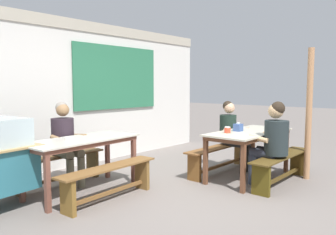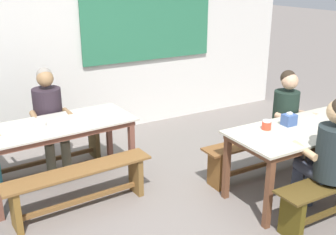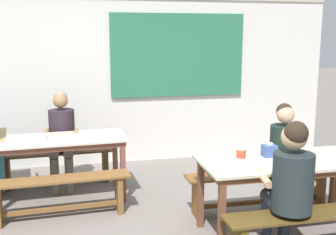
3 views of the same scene
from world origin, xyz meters
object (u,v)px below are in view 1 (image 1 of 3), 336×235
(person_center_facing, at_px, (65,138))
(condiment_jar, at_px, (227,130))
(bench_near_back, at_px, (220,155))
(bench_near_front, at_px, (282,165))
(bench_far_back, at_px, (59,166))
(person_right_near_table, at_px, (232,131))
(dining_table_near, at_px, (249,136))
(bench_far_front, at_px, (109,178))
(dining_table_far, at_px, (82,144))
(tissue_box, at_px, (238,127))
(wooden_support_post, at_px, (309,114))
(person_near_front, at_px, (272,138))
(soup_bowl, at_px, (69,138))

(person_center_facing, bearing_deg, condiment_jar, -44.16)
(bench_near_back, relative_size, bench_near_front, 1.04)
(bench_far_back, xyz_separation_m, person_right_near_table, (2.53, -1.49, 0.39))
(dining_table_near, height_order, bench_far_back, dining_table_near)
(bench_far_front, relative_size, person_right_near_table, 1.24)
(dining_table_far, bearing_deg, tissue_box, -30.86)
(dining_table_far, distance_m, bench_far_back, 0.68)
(bench_near_back, xyz_separation_m, wooden_support_post, (0.56, -1.30, 0.75))
(person_near_front, bearing_deg, tissue_box, 79.75)
(bench_near_back, xyz_separation_m, soup_bowl, (-2.41, 0.88, 0.49))
(bench_near_back, xyz_separation_m, person_right_near_table, (0.26, -0.08, 0.39))
(person_right_near_table, xyz_separation_m, wooden_support_post, (0.30, -1.21, 0.36))
(person_near_front, height_order, condiment_jar, person_near_front)
(tissue_box, bearing_deg, soup_bowl, 150.64)
(dining_table_far, distance_m, bench_near_back, 2.43)
(bench_far_front, bearing_deg, dining_table_near, -21.24)
(dining_table_far, bearing_deg, bench_near_front, -41.33)
(bench_near_back, relative_size, person_near_front, 1.34)
(wooden_support_post, bearing_deg, bench_near_back, 113.45)
(person_near_front, bearing_deg, person_right_near_table, 63.20)
(dining_table_far, relative_size, soup_bowl, 12.20)
(bench_far_back, bearing_deg, dining_table_near, -40.89)
(tissue_box, distance_m, soup_bowl, 2.64)
(bench_near_back, relative_size, person_center_facing, 1.35)
(bench_near_front, bearing_deg, soup_bowl, 140.47)
(dining_table_far, distance_m, person_right_near_table, 2.67)
(tissue_box, height_order, soup_bowl, tissue_box)
(dining_table_far, relative_size, tissue_box, 11.70)
(bench_far_front, xyz_separation_m, person_center_facing, (0.01, 1.05, 0.42))
(person_center_facing, relative_size, tissue_box, 8.87)
(soup_bowl, bearing_deg, bench_near_back, -20.04)
(dining_table_near, distance_m, bench_far_front, 2.40)
(tissue_box, bearing_deg, bench_far_front, 161.13)
(dining_table_near, bearing_deg, dining_table_far, 147.75)
(person_right_near_table, relative_size, soup_bowl, 9.02)
(bench_far_back, relative_size, wooden_support_post, 0.73)
(bench_near_back, relative_size, wooden_support_post, 0.82)
(bench_near_front, bearing_deg, person_center_facing, 131.75)
(bench_near_front, bearing_deg, person_near_front, 164.74)
(person_center_facing, xyz_separation_m, person_right_near_table, (2.45, -1.43, -0.02))
(dining_table_near, bearing_deg, wooden_support_post, -52.85)
(person_right_near_table, height_order, tissue_box, person_right_near_table)
(dining_table_near, relative_size, bench_near_back, 1.00)
(dining_table_near, relative_size, bench_near_front, 1.04)
(bench_far_front, height_order, wooden_support_post, wooden_support_post)
(tissue_box, bearing_deg, dining_table_near, -51.55)
(dining_table_far, distance_m, person_center_facing, 0.49)
(person_center_facing, bearing_deg, wooden_support_post, -43.82)
(dining_table_far, height_order, tissue_box, tissue_box)
(bench_near_front, distance_m, person_center_facing, 3.32)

